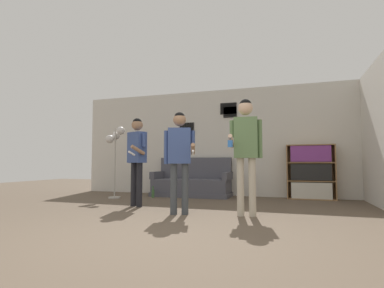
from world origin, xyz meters
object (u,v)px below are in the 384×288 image
(bookshelf, at_px, (311,172))
(person_watcher_holding_cup, at_px, (246,142))
(floor_lamp, at_px, (115,142))
(bottle_on_floor, at_px, (153,193))
(person_player_foreground_center, at_px, (179,151))
(couch, at_px, (192,184))
(person_player_foreground_left, at_px, (137,152))

(bookshelf, distance_m, person_watcher_holding_cup, 2.87)
(person_watcher_holding_cup, bearing_deg, floor_lamp, 156.14)
(bottle_on_floor, bearing_deg, person_player_foreground_center, -54.44)
(couch, xyz_separation_m, bottle_on_floor, (-0.76, -0.63, -0.20))
(bookshelf, height_order, person_watcher_holding_cup, person_watcher_holding_cup)
(bookshelf, height_order, floor_lamp, floor_lamp)
(floor_lamp, bearing_deg, bottle_on_floor, 23.41)
(floor_lamp, distance_m, person_player_foreground_center, 2.76)
(person_player_foreground_left, xyz_separation_m, person_watcher_holding_cup, (2.12, -0.39, 0.11))
(floor_lamp, height_order, bottle_on_floor, floor_lamp)
(person_watcher_holding_cup, xyz_separation_m, bottle_on_floor, (-2.44, 1.80, -1.03))
(couch, xyz_separation_m, person_player_foreground_left, (-0.44, -2.03, 0.72))
(bookshelf, bearing_deg, couch, -176.07)
(person_player_foreground_left, distance_m, person_player_foreground_center, 1.21)
(person_player_foreground_center, relative_size, bottle_on_floor, 6.01)
(bookshelf, distance_m, person_player_foreground_center, 3.52)
(person_player_foreground_left, height_order, person_player_foreground_center, person_player_foreground_left)
(person_player_foreground_left, xyz_separation_m, person_player_foreground_center, (1.08, -0.56, -0.02))
(person_player_foreground_center, bearing_deg, couch, 103.86)
(person_player_foreground_center, relative_size, person_watcher_holding_cup, 0.90)
(couch, distance_m, floor_lamp, 2.11)
(bookshelf, distance_m, floor_lamp, 4.55)
(couch, distance_m, bottle_on_floor, 1.01)
(bottle_on_floor, bearing_deg, floor_lamp, -156.59)
(floor_lamp, relative_size, person_player_foreground_center, 1.02)
(bottle_on_floor, bearing_deg, person_watcher_holding_cup, -36.34)
(floor_lamp, relative_size, bottle_on_floor, 6.13)
(bookshelf, bearing_deg, person_player_foreground_center, -127.31)
(couch, relative_size, bookshelf, 1.56)
(person_watcher_holding_cup, bearing_deg, bottle_on_floor, 143.66)
(couch, bearing_deg, person_player_foreground_left, -102.15)
(couch, height_order, person_player_foreground_center, person_player_foreground_center)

